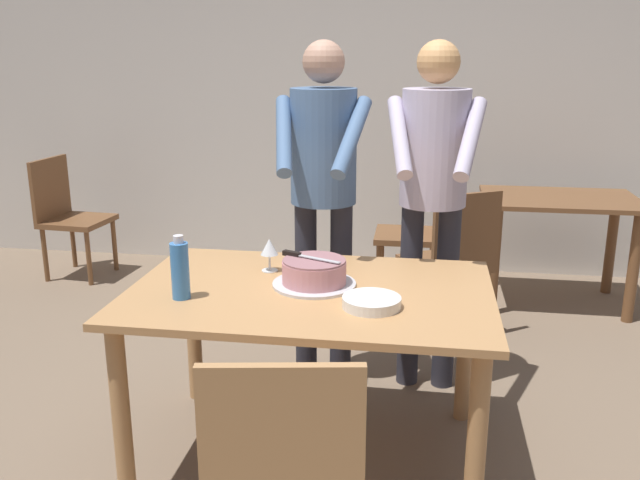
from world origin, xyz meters
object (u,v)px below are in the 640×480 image
object	(u,v)px
cake_on_platter	(314,273)
water_bottle	(180,270)
wine_glass_near	(269,248)
background_chair_1	(419,227)
background_chair_2	(453,257)
chair_near_side	(285,474)
background_chair_0	(68,213)
person_cutting_cake	(323,177)
background_table	(558,221)
main_dining_table	(310,315)
person_standing_beside	(433,179)
plate_stack	(372,302)

from	to	relation	value
cake_on_platter	water_bottle	size ratio (longest dim) A/B	1.36
wine_glass_near	background_chair_1	bearing A→B (deg)	71.66
water_bottle	background_chair_2	distance (m)	1.95
chair_near_side	background_chair_0	xyz separation A→B (m)	(-2.29, 2.95, 0.00)
cake_on_platter	chair_near_side	world-z (taller)	chair_near_side
person_cutting_cake	background_table	distance (m)	1.99
main_dining_table	cake_on_platter	distance (m)	0.17
person_cutting_cake	person_standing_beside	size ratio (longest dim) A/B	1.00
background_table	main_dining_table	bearing A→B (deg)	-122.90
background_chair_1	background_table	bearing A→B (deg)	-0.96
wine_glass_near	background_chair_1	distance (m)	1.99
person_cutting_cake	chair_near_side	xyz separation A→B (m)	(0.13, -1.55, -0.58)
main_dining_table	person_cutting_cake	distance (m)	0.82
background_chair_0	chair_near_side	bearing A→B (deg)	-52.16
person_cutting_cake	background_chair_1	bearing A→B (deg)	71.50
cake_on_platter	main_dining_table	bearing A→B (deg)	-100.68
background_table	plate_stack	bearing A→B (deg)	-115.76
background_chair_0	background_chair_2	world-z (taller)	same
cake_on_platter	plate_stack	distance (m)	0.33
water_bottle	background_chair_2	bearing A→B (deg)	55.29
main_dining_table	plate_stack	distance (m)	0.33
person_standing_beside	background_chair_1	size ratio (longest dim) A/B	1.91
cake_on_platter	water_bottle	distance (m)	0.53
background_chair_0	background_chair_2	distance (m)	2.92
main_dining_table	background_chair_2	world-z (taller)	background_chair_2
background_table	background_chair_2	distance (m)	0.97
chair_near_side	background_chair_0	distance (m)	3.73
background_chair_0	background_chair_2	bearing A→B (deg)	-13.88
background_chair_2	plate_stack	bearing A→B (deg)	-102.94
cake_on_platter	background_table	size ratio (longest dim) A/B	0.34
water_bottle	background_chair_2	size ratio (longest dim) A/B	0.28
chair_near_side	background_chair_1	xyz separation A→B (m)	(0.33, 2.92, 0.00)
person_cutting_cake	plate_stack	bearing A→B (deg)	-69.87
wine_glass_near	background_chair_0	size ratio (longest dim) A/B	0.16
background_chair_0	plate_stack	bearing A→B (deg)	-42.29
plate_stack	background_chair_0	xyz separation A→B (m)	(-2.48, 2.25, -0.28)
person_cutting_cake	background_chair_2	size ratio (longest dim) A/B	1.91
background_chair_0	background_table	bearing A→B (deg)	-0.75
cake_on_platter	background_chair_2	xyz separation A→B (m)	(0.61, 1.35, -0.31)
background_chair_0	background_chair_1	size ratio (longest dim) A/B	1.00
person_cutting_cake	background_table	xyz separation A→B (m)	(1.38, 1.35, -0.50)
person_standing_beside	background_table	xyz separation A→B (m)	(0.85, 1.32, -0.50)
person_cutting_cake	chair_near_side	bearing A→B (deg)	-85.37
person_standing_beside	background_chair_2	world-z (taller)	person_standing_beside
cake_on_platter	chair_near_side	distance (m)	0.95
chair_near_side	background_chair_1	distance (m)	2.94
wine_glass_near	chair_near_side	bearing A→B (deg)	-74.96
main_dining_table	chair_near_side	distance (m)	0.87
cake_on_platter	background_chair_0	xyz separation A→B (m)	(-2.23, 2.05, -0.31)
background_chair_1	cake_on_platter	bearing A→B (deg)	-101.10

